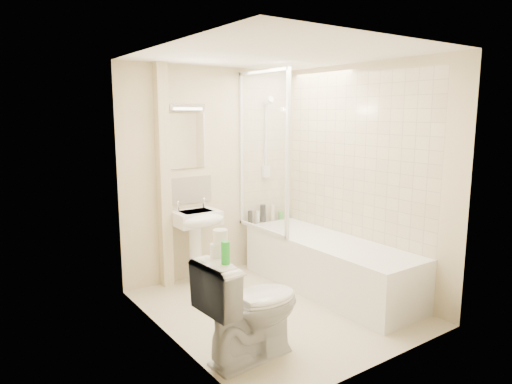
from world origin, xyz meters
TOP-DOWN VIEW (x-y plane):
  - floor at (0.00, 0.00)m, footprint 2.50×2.50m
  - wall_back at (0.00, 1.25)m, footprint 2.20×0.02m
  - wall_left at (-1.10, 0.00)m, footprint 0.02×2.50m
  - wall_right at (1.10, 0.00)m, footprint 0.02×2.50m
  - ceiling at (0.00, 0.00)m, footprint 2.20×2.50m
  - tile_back at (0.75, 1.24)m, footprint 0.70×0.01m
  - tile_right at (1.09, 0.06)m, footprint 0.01×2.10m
  - pipe_boxing at (-0.62, 1.19)m, footprint 0.12×0.12m
  - splashback at (-0.32, 1.24)m, footprint 0.60×0.02m
  - mirror at (-0.32, 1.24)m, footprint 0.46×0.01m
  - strip_light at (-0.32, 1.22)m, footprint 0.42×0.07m
  - bathtub at (0.75, 0.06)m, footprint 0.70×2.10m
  - shower_screen at (0.40, 0.80)m, footprint 0.04×0.92m
  - shower_fixture at (0.75, 1.19)m, footprint 0.10×0.16m
  - pedestal_sink at (-0.32, 1.01)m, footprint 0.49×0.46m
  - bottle_black_a at (0.48, 1.16)m, footprint 0.06×0.06m
  - bottle_white_a at (0.59, 1.16)m, footprint 0.05×0.05m
  - bottle_black_b at (0.67, 1.16)m, footprint 0.07×0.07m
  - bottle_blue at (0.69, 1.16)m, footprint 0.05×0.05m
  - bottle_cream at (0.82, 1.16)m, footprint 0.05×0.05m
  - bottle_green at (0.95, 1.16)m, footprint 0.06×0.06m
  - toilet at (-0.72, -0.61)m, footprint 0.57×0.88m
  - toilet_roll_lower at (-0.97, -0.52)m, footprint 0.10×0.10m
  - toilet_roll_upper at (-0.94, -0.53)m, footprint 0.11×0.11m
  - green_bottle at (-1.00, -0.69)m, footprint 0.06×0.06m

SIDE VIEW (x-z plane):
  - floor at x=0.00m, z-range 0.00..0.00m
  - bathtub at x=0.75m, z-range 0.01..0.56m
  - toilet at x=-0.72m, z-range 0.00..0.84m
  - bottle_green at x=0.95m, z-range 0.55..0.65m
  - bottle_blue at x=0.69m, z-range 0.55..0.67m
  - bottle_white_a at x=0.59m, z-range 0.55..0.69m
  - bottle_black_a at x=0.48m, z-range 0.55..0.71m
  - bottle_cream at x=0.82m, z-range 0.55..0.74m
  - bottle_black_b at x=0.67m, z-range 0.55..0.76m
  - pedestal_sink at x=-0.32m, z-range 0.19..1.13m
  - toilet_roll_lower at x=-0.97m, z-range 0.84..0.94m
  - green_bottle at x=-1.00m, z-range 0.84..1.00m
  - toilet_roll_upper at x=-0.94m, z-range 0.94..1.04m
  - splashback at x=-0.32m, z-range 0.88..1.18m
  - wall_back at x=0.00m, z-range 0.00..2.40m
  - wall_left at x=-1.10m, z-range 0.00..2.40m
  - wall_right at x=1.10m, z-range 0.00..2.40m
  - pipe_boxing at x=-0.62m, z-range 0.00..2.40m
  - tile_back at x=0.75m, z-range 0.55..2.30m
  - tile_right at x=1.09m, z-range 0.55..2.30m
  - shower_screen at x=0.40m, z-range 0.55..2.35m
  - shower_fixture at x=0.75m, z-range 1.05..2.04m
  - mirror at x=-0.32m, z-range 1.28..1.88m
  - strip_light at x=-0.32m, z-range 1.92..1.98m
  - ceiling at x=0.00m, z-range 2.39..2.41m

